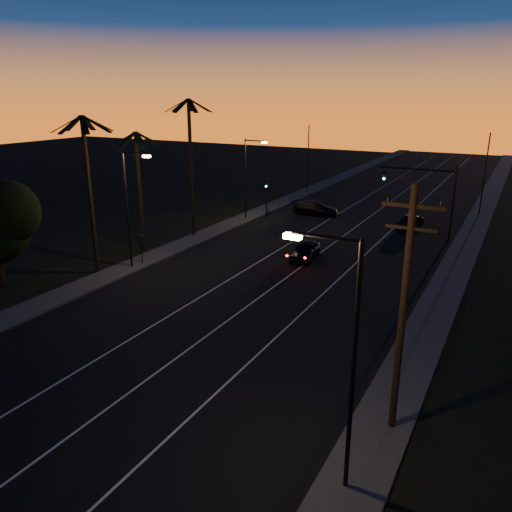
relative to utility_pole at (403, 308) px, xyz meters
The scene contains 21 objects.
road 23.72m from the utility_pole, 120.11° to the left, with size 20.00×170.00×0.01m, color black.
sidewalk_left 30.78m from the utility_pole, 138.74° to the left, with size 2.40×170.00×0.16m, color #373734.
sidewalk_right 20.68m from the utility_pole, 91.15° to the left, with size 2.40×170.00×0.16m, color #373734.
lane_stripe_left 25.32m from the utility_pole, 126.13° to the left, with size 0.12×160.00×0.01m, color silver.
lane_stripe_mid 23.48m from the utility_pole, 119.03° to the left, with size 0.12×160.00×0.01m, color silver.
lane_stripe_right 22.04m from the utility_pole, 110.81° to the left, with size 0.12×160.00×0.01m, color silver.
palm_near 25.55m from the utility_pole, 161.71° to the left, with size 4.25×4.16×11.53m.
palm_mid 28.49m from the utility_pole, 150.55° to the left, with size 4.25×4.16×10.03m.
palm_far 31.17m from the utility_pole, 139.96° to the left, with size 4.25×4.16×12.53m.
streetlight_left_near 24.44m from the utility_pole, 155.85° to the left, with size 2.55×0.26×9.00m.
streetlight_left_far 35.79m from the utility_pole, 128.52° to the left, with size 2.55×0.26×8.50m.
streetlight_right_near 4.10m from the utility_pole, 102.67° to the right, with size 2.55×0.26×9.00m.
street_sign 25.22m from the utility_pole, 153.85° to the left, with size 0.70×0.06×2.60m.
utility_pole is the anchor object (origin of this frame).
signal_mast 30.33m from the utility_pole, 98.47° to the left, with size 7.10×0.41×7.00m.
signal_post 36.74m from the utility_pole, 125.13° to the left, with size 0.28×0.37×4.20m.
far_pole_left 50.36m from the utility_pole, 116.67° to the left, with size 0.14×0.14×9.00m, color black.
far_pole_right 42.01m from the utility_pole, 90.82° to the left, with size 0.14×0.14×9.00m, color black.
lead_car 22.28m from the utility_pole, 122.17° to the left, with size 2.17×4.91×1.45m.
right_car 33.02m from the utility_pole, 100.84° to the left, with size 2.11×4.16×1.31m.
cross_car 37.72m from the utility_pole, 116.63° to the left, with size 5.19×2.29×1.48m.
Camera 1 is at (14.86, -7.61, 12.93)m, focal length 35.00 mm.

